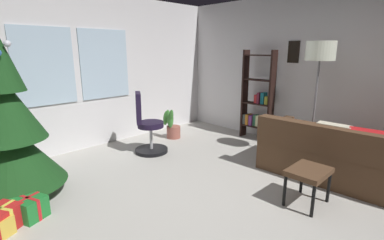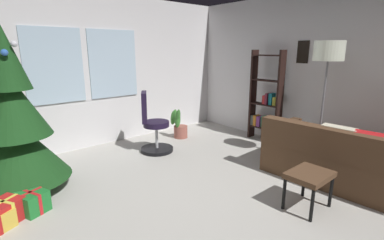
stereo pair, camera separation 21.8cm
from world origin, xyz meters
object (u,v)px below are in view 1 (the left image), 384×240
Objects in this scene: holiday_tree at (8,130)px; gift_box_green at (29,208)px; office_chair at (147,129)px; couch at (350,158)px; potted_plant at (172,126)px; bookshelf at (257,102)px; floor_lamp at (320,58)px; gift_box_red at (2,219)px; footstool at (309,174)px.

holiday_tree is 0.93m from gift_box_green.
office_chair is (2.01, 0.12, -0.42)m from holiday_tree.
couch is 3.27× the size of potted_plant.
gift_box_green is 4.08m from bookshelf.
gift_box_green is at bearing -93.85° from holiday_tree.
couch is 3.98m from gift_box_green.
gift_box_green is 3.05m from potted_plant.
floor_lamp is 2.92× the size of potted_plant.
floor_lamp is (3.67, -1.97, 0.78)m from holiday_tree.
floor_lamp reaches higher than gift_box_green.
holiday_tree is 4.24m from floor_lamp.
floor_lamp is (1.67, -2.09, 1.20)m from office_chair.
potted_plant is (3.12, 1.09, 0.12)m from gift_box_red.
bookshelf is at bearing -2.27° from gift_box_green.
holiday_tree reaches higher than potted_plant.
potted_plant is (0.51, 2.97, -0.12)m from footstool.
floor_lamp is at bearing 21.96° from footstool.
bookshelf is (3.99, -0.75, -0.09)m from holiday_tree.
floor_lamp is (3.71, -1.38, 1.50)m from gift_box_green.
bookshelf is (1.68, 1.77, 0.37)m from footstool.
gift_box_green is at bearing 177.73° from bookshelf.
couch is at bearing -6.01° from footstool.
office_chair is (-1.37, 2.75, 0.12)m from couch.
holiday_tree reaches higher than footstool.
potted_plant is (-0.55, 3.08, -0.05)m from couch.
bookshelf is 1.74m from potted_plant.
holiday_tree is 1.00m from gift_box_red.
holiday_tree is 2.40× the size of office_chair.
footstool is 1.93m from floor_lamp.
office_chair reaches higher than footstool.
office_chair is (2.30, 0.76, 0.30)m from gift_box_red.
bookshelf is at bearing -10.65° from holiday_tree.
floor_lamp is (3.97, -1.33, 1.49)m from gift_box_red.
bookshelf is at bearing 71.91° from couch.
holiday_tree is at bearing 86.15° from gift_box_green.
gift_box_green is at bearing -160.83° from office_chair.
gift_box_green is (0.25, 0.05, -0.00)m from gift_box_red.
holiday_tree is 2.06m from office_chair.
footstool is at bearing -47.48° from holiday_tree.
holiday_tree reaches higher than gift_box_red.
bookshelf is 1.53m from floor_lamp.
gift_box_red is 3.30m from potted_plant.
gift_box_green is at bearing 11.23° from gift_box_red.
footstool is at bearing 173.99° from couch.
gift_box_red is at bearing 161.48° from floor_lamp.
gift_box_red is at bearing -114.61° from holiday_tree.
gift_box_green is 4.24m from floor_lamp.
floor_lamp reaches higher than gift_box_red.
potted_plant is (2.86, 1.04, 0.13)m from gift_box_green.
floor_lamp is (1.36, 0.55, 1.24)m from footstool.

